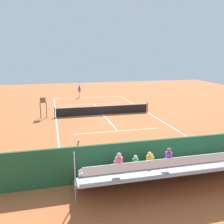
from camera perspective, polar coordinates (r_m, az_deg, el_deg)
The scene contains 13 objects.
ground_plane at distance 26.84m, azimuth -2.04°, elevation -0.58°, with size 60.00×60.00×0.00m, color #BC6033.
court_line_markings at distance 26.87m, azimuth -2.06°, elevation -0.55°, with size 10.10×22.20×0.01m.
tennis_net at distance 26.72m, azimuth -2.05°, elevation 0.47°, with size 10.30×0.10×1.07m.
backdrop_wall at distance 13.79m, azimuth 10.14°, elevation -10.17°, with size 18.00×0.16×2.00m, color #235633.
bleacher_stand at distance 12.66m, azimuth 11.98°, elevation -12.87°, with size 9.06×2.40×2.48m.
umpire_chair at distance 26.12m, azimuth -15.54°, elevation 1.50°, with size 0.67×0.67×2.14m.
courtside_bench at distance 15.40m, azimuth 15.73°, elevation -9.70°, with size 1.80×0.40×0.93m.
equipment_bag at distance 14.77m, azimuth 10.45°, elevation -12.03°, with size 0.90×0.36×0.36m, color #B22D2D.
tennis_player at distance 37.51m, azimuth -7.50°, elevation 4.90°, with size 0.40×0.55×1.93m.
tennis_racket at distance 37.33m, azimuth -8.63°, elevation 3.26°, with size 0.52×0.51×0.03m.
tennis_ball_near at distance 34.31m, azimuth -3.91°, elevation 2.53°, with size 0.07×0.07×0.07m, color #CCDB33.
tennis_ball_far at distance 34.75m, azimuth -5.81°, elevation 2.63°, with size 0.07×0.07×0.07m, color #CCDB33.
line_judge at distance 13.64m, azimuth -7.92°, elevation -10.30°, with size 0.43×0.55×1.93m.
Camera 1 is at (5.29, 25.51, 6.46)m, focal length 39.77 mm.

